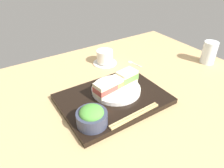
{
  "coord_description": "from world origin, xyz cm",
  "views": [
    {
      "loc": [
        -33.44,
        -54.46,
        50.15
      ],
      "look_at": [
        3.84,
        2.65,
        5.0
      ],
      "focal_mm": 33.48,
      "sensor_mm": 36.0,
      "label": 1
    }
  ],
  "objects_px": {
    "salad_bowl": "(92,116)",
    "sandwich_middle": "(116,83)",
    "sandwich_near": "(105,88)",
    "teaspoon": "(132,62)",
    "sandwich_far": "(127,77)",
    "sandwich_plate": "(116,89)",
    "coffee_cup": "(105,57)",
    "chopsticks_pair": "(135,115)",
    "drinking_glass": "(209,52)"
  },
  "relations": [
    {
      "from": "sandwich_near",
      "to": "coffee_cup",
      "type": "height_order",
      "value": "sandwich_near"
    },
    {
      "from": "sandwich_near",
      "to": "chopsticks_pair",
      "type": "bearing_deg",
      "value": -79.21
    },
    {
      "from": "sandwich_near",
      "to": "sandwich_far",
      "type": "distance_m",
      "value": 0.11
    },
    {
      "from": "sandwich_near",
      "to": "chopsticks_pair",
      "type": "height_order",
      "value": "sandwich_near"
    },
    {
      "from": "sandwich_middle",
      "to": "chopsticks_pair",
      "type": "xyz_separation_m",
      "value": [
        -0.03,
        -0.16,
        -0.04
      ]
    },
    {
      "from": "chopsticks_pair",
      "to": "teaspoon",
      "type": "distance_m",
      "value": 0.43
    },
    {
      "from": "sandwich_far",
      "to": "salad_bowl",
      "type": "relative_size",
      "value": 0.89
    },
    {
      "from": "salad_bowl",
      "to": "teaspoon",
      "type": "xyz_separation_m",
      "value": [
        0.39,
        0.3,
        -0.05
      ]
    },
    {
      "from": "coffee_cup",
      "to": "sandwich_middle",
      "type": "bearing_deg",
      "value": -112.44
    },
    {
      "from": "drinking_glass",
      "to": "teaspoon",
      "type": "relative_size",
      "value": 1.25
    },
    {
      "from": "sandwich_near",
      "to": "sandwich_far",
      "type": "bearing_deg",
      "value": 7.32
    },
    {
      "from": "drinking_glass",
      "to": "salad_bowl",
      "type": "bearing_deg",
      "value": -172.85
    },
    {
      "from": "sandwich_plate",
      "to": "coffee_cup",
      "type": "bearing_deg",
      "value": 67.56
    },
    {
      "from": "sandwich_far",
      "to": "coffee_cup",
      "type": "bearing_deg",
      "value": 78.65
    },
    {
      "from": "teaspoon",
      "to": "drinking_glass",
      "type": "bearing_deg",
      "value": -32.46
    },
    {
      "from": "teaspoon",
      "to": "sandwich_middle",
      "type": "bearing_deg",
      "value": -140.16
    },
    {
      "from": "sandwich_middle",
      "to": "sandwich_far",
      "type": "bearing_deg",
      "value": 7.32
    },
    {
      "from": "sandwich_plate",
      "to": "drinking_glass",
      "type": "distance_m",
      "value": 0.55
    },
    {
      "from": "chopsticks_pair",
      "to": "teaspoon",
      "type": "relative_size",
      "value": 2.3
    },
    {
      "from": "coffee_cup",
      "to": "drinking_glass",
      "type": "bearing_deg",
      "value": -32.25
    },
    {
      "from": "salad_bowl",
      "to": "chopsticks_pair",
      "type": "height_order",
      "value": "salad_bowl"
    },
    {
      "from": "coffee_cup",
      "to": "drinking_glass",
      "type": "relative_size",
      "value": 1.07
    },
    {
      "from": "sandwich_far",
      "to": "coffee_cup",
      "type": "height_order",
      "value": "sandwich_far"
    },
    {
      "from": "sandwich_plate",
      "to": "teaspoon",
      "type": "height_order",
      "value": "sandwich_plate"
    },
    {
      "from": "sandwich_far",
      "to": "drinking_glass",
      "type": "relative_size",
      "value": 0.8
    },
    {
      "from": "teaspoon",
      "to": "sandwich_far",
      "type": "bearing_deg",
      "value": -133.0
    },
    {
      "from": "sandwich_middle",
      "to": "drinking_glass",
      "type": "bearing_deg",
      "value": -2.0
    },
    {
      "from": "sandwich_near",
      "to": "sandwich_plate",
      "type": "bearing_deg",
      "value": 7.32
    },
    {
      "from": "chopsticks_pair",
      "to": "coffee_cup",
      "type": "height_order",
      "value": "coffee_cup"
    },
    {
      "from": "sandwich_far",
      "to": "salad_bowl",
      "type": "distance_m",
      "value": 0.25
    },
    {
      "from": "chopsticks_pair",
      "to": "sandwich_plate",
      "type": "bearing_deg",
      "value": 79.62
    },
    {
      "from": "sandwich_plate",
      "to": "coffee_cup",
      "type": "height_order",
      "value": "coffee_cup"
    },
    {
      "from": "sandwich_far",
      "to": "drinking_glass",
      "type": "height_order",
      "value": "drinking_glass"
    },
    {
      "from": "sandwich_far",
      "to": "teaspoon",
      "type": "bearing_deg",
      "value": 47.0
    },
    {
      "from": "sandwich_plate",
      "to": "sandwich_middle",
      "type": "distance_m",
      "value": 0.03
    },
    {
      "from": "sandwich_near",
      "to": "teaspoon",
      "type": "relative_size",
      "value": 0.97
    },
    {
      "from": "sandwich_near",
      "to": "salad_bowl",
      "type": "relative_size",
      "value": 0.87
    },
    {
      "from": "sandwich_near",
      "to": "drinking_glass",
      "type": "xyz_separation_m",
      "value": [
        0.61,
        -0.01,
        -0.01
      ]
    },
    {
      "from": "chopsticks_pair",
      "to": "coffee_cup",
      "type": "bearing_deg",
      "value": 71.89
    },
    {
      "from": "sandwich_near",
      "to": "teaspoon",
      "type": "distance_m",
      "value": 0.35
    },
    {
      "from": "chopsticks_pair",
      "to": "teaspoon",
      "type": "xyz_separation_m",
      "value": [
        0.25,
        0.34,
        -0.02
      ]
    },
    {
      "from": "coffee_cup",
      "to": "teaspoon",
      "type": "xyz_separation_m",
      "value": [
        0.12,
        -0.07,
        -0.03
      ]
    },
    {
      "from": "salad_bowl",
      "to": "chopsticks_pair",
      "type": "relative_size",
      "value": 0.49
    },
    {
      "from": "salad_bowl",
      "to": "chopsticks_pair",
      "type": "xyz_separation_m",
      "value": [
        0.14,
        -0.05,
        -0.03
      ]
    },
    {
      "from": "salad_bowl",
      "to": "sandwich_middle",
      "type": "bearing_deg",
      "value": 33.24
    },
    {
      "from": "drinking_glass",
      "to": "teaspoon",
      "type": "bearing_deg",
      "value": 147.54
    },
    {
      "from": "sandwich_near",
      "to": "chopsticks_pair",
      "type": "xyz_separation_m",
      "value": [
        0.03,
        -0.15,
        -0.04
      ]
    },
    {
      "from": "sandwich_plate",
      "to": "sandwich_near",
      "type": "relative_size",
      "value": 2.21
    },
    {
      "from": "sandwich_far",
      "to": "chopsticks_pair",
      "type": "bearing_deg",
      "value": -117.63
    },
    {
      "from": "salad_bowl",
      "to": "drinking_glass",
      "type": "bearing_deg",
      "value": 7.15
    }
  ]
}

